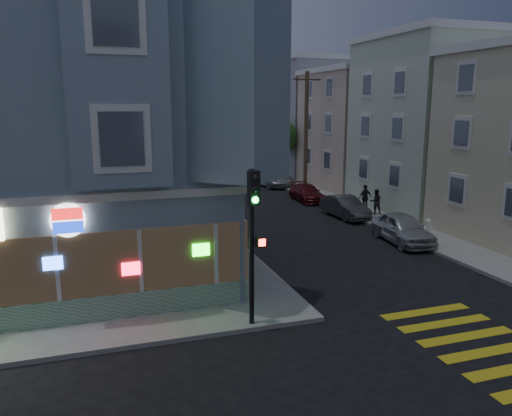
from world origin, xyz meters
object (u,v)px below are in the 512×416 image
parked_car_c (307,193)px  fire_hydrant (428,227)px  pedestrian_b (365,197)px  street_tree_near (280,137)px  parked_car_a (403,228)px  utility_pole (306,130)px  parked_car_d (272,178)px  parked_car_b (345,207)px  street_tree_far (252,132)px  traffic_signal (253,222)px  pedestrian_a (376,201)px

parked_car_c → fire_hydrant: parked_car_c is taller
fire_hydrant → pedestrian_b: bearing=88.1°
street_tree_near → fire_hydrant: street_tree_near is taller
street_tree_near → parked_car_a: size_ratio=1.24×
parked_car_a → fire_hydrant: parked_car_a is taller
utility_pole → parked_car_a: utility_pole is taller
parked_car_a → parked_car_d: bearing=96.0°
parked_car_d → parked_car_b: bearing=-97.6°
parked_car_b → parked_car_a: bearing=-92.4°
street_tree_far → pedestrian_b: 22.15m
street_tree_near → traffic_signal: (-11.49, -27.82, -0.59)m
street_tree_far → parked_car_d: street_tree_far is taller
pedestrian_b → parked_car_a: bearing=65.9°
street_tree_near → parked_car_a: (-1.50, -20.84, -3.21)m
street_tree_far → parked_car_d: bearing=-98.4°
pedestrian_b → parked_car_d: size_ratio=0.32×
pedestrian_a → street_tree_near: bearing=-73.8°
parked_car_a → parked_car_c: size_ratio=1.07×
parked_car_b → traffic_signal: 16.52m
pedestrian_a → parked_car_d: (-1.98, 12.94, -0.21)m
parked_car_c → fire_hydrant: bearing=-78.5°
pedestrian_a → pedestrian_b: (-0.04, 1.18, 0.05)m
parked_car_b → parked_car_c: bearing=87.6°
parked_car_c → fire_hydrant: (1.73, -11.20, 0.02)m
utility_pole → parked_car_a: bearing=-95.0°
street_tree_far → pedestrian_a: (0.48, -23.13, -3.03)m
traffic_signal → fire_hydrant: traffic_signal is taller
street_tree_far → parked_car_c: 17.69m
parked_car_b → parked_car_c: (0.00, 5.63, -0.07)m
street_tree_far → parked_car_d: size_ratio=1.06×
parked_car_b → traffic_signal: bearing=-130.1°
street_tree_far → utility_pole: bearing=-90.8°
pedestrian_a → fire_hydrant: 5.39m
pedestrian_b → parked_car_b: bearing=18.6°
utility_pole → parked_car_c: utility_pole is taller
street_tree_far → parked_car_b: (-1.50, -22.93, -3.28)m
traffic_signal → fire_hydrant: (11.71, 7.32, -2.74)m
street_tree_far → pedestrian_b: street_tree_far is taller
pedestrian_a → traffic_signal: bearing=61.1°
utility_pole → pedestrian_a: size_ratio=5.94×
parked_car_b → parked_car_c: size_ratio=0.99×
utility_pole → parked_car_d: 5.75m
pedestrian_a → pedestrian_b: size_ratio=0.94×
fire_hydrant → parked_car_b: bearing=107.2°
parked_car_d → traffic_signal: bearing=-118.9°
traffic_signal → street_tree_far: bearing=64.0°
street_tree_near → parked_car_b: bearing=-95.7°
utility_pole → pedestrian_b: size_ratio=5.56×
street_tree_near → parked_car_a: 21.14m
street_tree_far → parked_car_d: 10.79m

